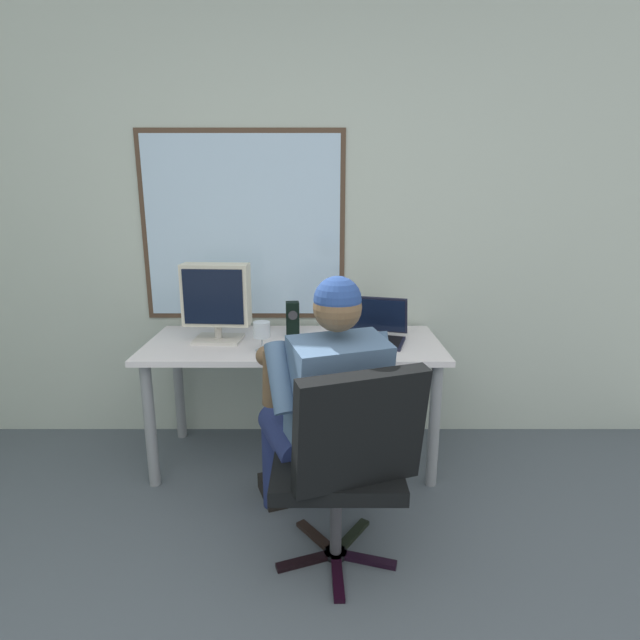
{
  "coord_description": "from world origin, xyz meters",
  "views": [
    {
      "loc": [
        0.19,
        -0.61,
        1.53
      ],
      "look_at": [
        0.2,
        1.64,
        0.95
      ],
      "focal_mm": 28.05,
      "sensor_mm": 36.0,
      "label": 1
    }
  ],
  "objects_px": {
    "office_chair": "(346,455)",
    "wine_glass": "(261,331)",
    "desk": "(293,358)",
    "laptop": "(373,329)",
    "person_seated": "(325,405)",
    "crt_monitor": "(216,297)",
    "desk_speaker": "(292,319)",
    "cd_case": "(300,348)"
  },
  "relations": [
    {
      "from": "crt_monitor",
      "to": "cd_case",
      "type": "distance_m",
      "value": 0.55
    },
    {
      "from": "office_chair",
      "to": "crt_monitor",
      "type": "xyz_separation_m",
      "value": [
        -0.67,
        0.93,
        0.43
      ]
    },
    {
      "from": "desk",
      "to": "desk_speaker",
      "type": "relative_size",
      "value": 8.21
    },
    {
      "from": "wine_glass",
      "to": "person_seated",
      "type": "bearing_deg",
      "value": -57.15
    },
    {
      "from": "crt_monitor",
      "to": "desk_speaker",
      "type": "relative_size",
      "value": 2.19
    },
    {
      "from": "cd_case",
      "to": "office_chair",
      "type": "bearing_deg",
      "value": -75.51
    },
    {
      "from": "crt_monitor",
      "to": "wine_glass",
      "type": "height_order",
      "value": "crt_monitor"
    },
    {
      "from": "person_seated",
      "to": "crt_monitor",
      "type": "relative_size",
      "value": 2.82
    },
    {
      "from": "person_seated",
      "to": "cd_case",
      "type": "relative_size",
      "value": 6.82
    },
    {
      "from": "cd_case",
      "to": "laptop",
      "type": "bearing_deg",
      "value": 23.78
    },
    {
      "from": "wine_glass",
      "to": "desk_speaker",
      "type": "height_order",
      "value": "desk_speaker"
    },
    {
      "from": "person_seated",
      "to": "office_chair",
      "type": "bearing_deg",
      "value": -72.46
    },
    {
      "from": "desk_speaker",
      "to": "cd_case",
      "type": "xyz_separation_m",
      "value": [
        0.06,
        -0.26,
        -0.09
      ]
    },
    {
      "from": "desk",
      "to": "crt_monitor",
      "type": "height_order",
      "value": "crt_monitor"
    },
    {
      "from": "person_seated",
      "to": "laptop",
      "type": "xyz_separation_m",
      "value": [
        0.28,
        0.72,
        0.14
      ]
    },
    {
      "from": "office_chair",
      "to": "person_seated",
      "type": "relative_size",
      "value": 0.76
    },
    {
      "from": "crt_monitor",
      "to": "laptop",
      "type": "xyz_separation_m",
      "value": [
        0.87,
        0.03,
        -0.19
      ]
    },
    {
      "from": "desk",
      "to": "desk_speaker",
      "type": "bearing_deg",
      "value": 95.64
    },
    {
      "from": "desk_speaker",
      "to": "wine_glass",
      "type": "bearing_deg",
      "value": -116.55
    },
    {
      "from": "laptop",
      "to": "wine_glass",
      "type": "distance_m",
      "value": 0.65
    },
    {
      "from": "desk",
      "to": "cd_case",
      "type": "distance_m",
      "value": 0.17
    },
    {
      "from": "person_seated",
      "to": "wine_glass",
      "type": "height_order",
      "value": "person_seated"
    },
    {
      "from": "laptop",
      "to": "desk_speaker",
      "type": "xyz_separation_m",
      "value": [
        -0.46,
        0.08,
        0.04
      ]
    },
    {
      "from": "office_chair",
      "to": "desk",
      "type": "bearing_deg",
      "value": 105.13
    },
    {
      "from": "wine_glass",
      "to": "cd_case",
      "type": "relative_size",
      "value": 0.87
    },
    {
      "from": "wine_glass",
      "to": "desk_speaker",
      "type": "distance_m",
      "value": 0.32
    },
    {
      "from": "office_chair",
      "to": "cd_case",
      "type": "height_order",
      "value": "office_chair"
    },
    {
      "from": "desk_speaker",
      "to": "cd_case",
      "type": "relative_size",
      "value": 1.11
    },
    {
      "from": "crt_monitor",
      "to": "wine_glass",
      "type": "bearing_deg",
      "value": -33.94
    },
    {
      "from": "desk",
      "to": "desk_speaker",
      "type": "height_order",
      "value": "desk_speaker"
    },
    {
      "from": "desk",
      "to": "laptop",
      "type": "relative_size",
      "value": 3.85
    },
    {
      "from": "office_chair",
      "to": "wine_glass",
      "type": "xyz_separation_m",
      "value": [
        -0.41,
        0.75,
        0.29
      ]
    },
    {
      "from": "office_chair",
      "to": "crt_monitor",
      "type": "bearing_deg",
      "value": 125.74
    },
    {
      "from": "laptop",
      "to": "crt_monitor",
      "type": "bearing_deg",
      "value": -177.92
    },
    {
      "from": "desk_speaker",
      "to": "office_chair",
      "type": "bearing_deg",
      "value": -75.99
    },
    {
      "from": "person_seated",
      "to": "crt_monitor",
      "type": "bearing_deg",
      "value": 130.84
    },
    {
      "from": "desk",
      "to": "wine_glass",
      "type": "relative_size",
      "value": 10.46
    },
    {
      "from": "crt_monitor",
      "to": "wine_glass",
      "type": "relative_size",
      "value": 2.79
    },
    {
      "from": "person_seated",
      "to": "desk_speaker",
      "type": "height_order",
      "value": "person_seated"
    },
    {
      "from": "crt_monitor",
      "to": "desk_speaker",
      "type": "bearing_deg",
      "value": 15.25
    },
    {
      "from": "office_chair",
      "to": "wine_glass",
      "type": "distance_m",
      "value": 0.9
    },
    {
      "from": "desk",
      "to": "office_chair",
      "type": "height_order",
      "value": "office_chair"
    }
  ]
}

